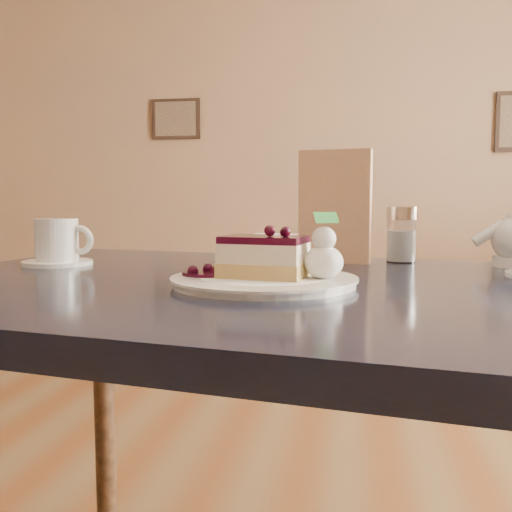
% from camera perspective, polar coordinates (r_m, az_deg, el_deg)
% --- Properties ---
extents(main_table, '(1.32, 0.99, 0.76)m').
position_cam_1_polar(main_table, '(0.90, 1.81, -7.51)').
color(main_table, black).
rests_on(main_table, ground).
extents(dessert_plate, '(0.27, 0.27, 0.01)m').
position_cam_1_polar(dessert_plate, '(0.83, 0.81, -2.55)').
color(dessert_plate, white).
rests_on(dessert_plate, main_table).
extents(cheesecake_slice, '(0.13, 0.10, 0.06)m').
position_cam_1_polar(cheesecake_slice, '(0.83, 0.82, -0.09)').
color(cheesecake_slice, gold).
rests_on(cheesecake_slice, dessert_plate).
extents(whipped_cream, '(0.06, 0.06, 0.05)m').
position_cam_1_polar(whipped_cream, '(0.82, 6.78, -0.60)').
color(whipped_cream, white).
rests_on(whipped_cream, dessert_plate).
extents(berry_sauce, '(0.08, 0.08, 0.01)m').
position_cam_1_polar(berry_sauce, '(0.86, -4.76, -1.73)').
color(berry_sauce, black).
rests_on(berry_sauce, dessert_plate).
extents(coffee_set, '(0.14, 0.13, 0.09)m').
position_cam_1_polar(coffee_set, '(1.16, -19.17, 1.12)').
color(coffee_set, white).
rests_on(coffee_set, main_table).
extents(menu_card, '(0.14, 0.05, 0.22)m').
position_cam_1_polar(menu_card, '(1.14, 7.88, 4.90)').
color(menu_card, '#FFE4A5').
rests_on(menu_card, main_table).
extents(sugar_shaker, '(0.06, 0.06, 0.11)m').
position_cam_1_polar(sugar_shaker, '(1.17, 14.34, 2.15)').
color(sugar_shaker, white).
rests_on(sugar_shaker, main_table).
extents(napkin_stack, '(0.14, 0.14, 0.05)m').
position_cam_1_polar(napkin_stack, '(1.20, 1.90, 0.89)').
color(napkin_stack, white).
rests_on(napkin_stack, main_table).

